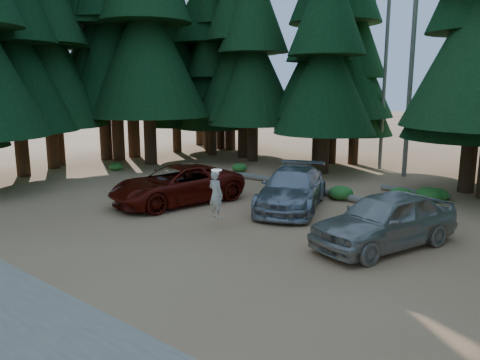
{
  "coord_description": "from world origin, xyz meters",
  "views": [
    {
      "loc": [
        9.59,
        -9.99,
        4.7
      ],
      "look_at": [
        -1.35,
        3.32,
        1.25
      ],
      "focal_mm": 35.0,
      "sensor_mm": 36.0,
      "label": 1
    }
  ],
  "objects_px": {
    "red_pickup": "(177,185)",
    "log_left": "(267,179)",
    "silver_minivan_right": "(385,220)",
    "frisbee_player": "(216,194)",
    "log_mid": "(414,192)",
    "silver_minivan_center": "(292,188)",
    "log_right": "(359,200)"
  },
  "relations": [
    {
      "from": "log_mid",
      "to": "silver_minivan_center",
      "type": "bearing_deg",
      "value": -117.47
    },
    {
      "from": "red_pickup",
      "to": "log_left",
      "type": "height_order",
      "value": "red_pickup"
    },
    {
      "from": "red_pickup",
      "to": "log_mid",
      "type": "bearing_deg",
      "value": 59.84
    },
    {
      "from": "log_left",
      "to": "log_mid",
      "type": "xyz_separation_m",
      "value": [
        6.72,
        1.84,
        -0.02
      ]
    },
    {
      "from": "red_pickup",
      "to": "log_mid",
      "type": "height_order",
      "value": "red_pickup"
    },
    {
      "from": "silver_minivan_right",
      "to": "log_right",
      "type": "relative_size",
      "value": 1.01
    },
    {
      "from": "silver_minivan_right",
      "to": "log_right",
      "type": "height_order",
      "value": "silver_minivan_right"
    },
    {
      "from": "red_pickup",
      "to": "log_right",
      "type": "relative_size",
      "value": 1.15
    },
    {
      "from": "silver_minivan_center",
      "to": "frisbee_player",
      "type": "relative_size",
      "value": 3.22
    },
    {
      "from": "silver_minivan_center",
      "to": "log_right",
      "type": "bearing_deg",
      "value": 30.14
    },
    {
      "from": "silver_minivan_right",
      "to": "frisbee_player",
      "type": "xyz_separation_m",
      "value": [
        -5.2,
        -1.73,
        0.32
      ]
    },
    {
      "from": "frisbee_player",
      "to": "red_pickup",
      "type": "bearing_deg",
      "value": -18.88
    },
    {
      "from": "red_pickup",
      "to": "log_mid",
      "type": "relative_size",
      "value": 1.82
    },
    {
      "from": "log_left",
      "to": "log_right",
      "type": "relative_size",
      "value": 0.83
    },
    {
      "from": "silver_minivan_center",
      "to": "log_mid",
      "type": "xyz_separation_m",
      "value": [
        2.93,
        5.38,
        -0.66
      ]
    },
    {
      "from": "silver_minivan_right",
      "to": "log_right",
      "type": "xyz_separation_m",
      "value": [
        -2.86,
        4.37,
        -0.68
      ]
    },
    {
      "from": "red_pickup",
      "to": "silver_minivan_center",
      "type": "bearing_deg",
      "value": 41.71
    },
    {
      "from": "log_mid",
      "to": "frisbee_player",
      "type": "bearing_deg",
      "value": -109.78
    },
    {
      "from": "silver_minivan_right",
      "to": "log_left",
      "type": "bearing_deg",
      "value": 164.9
    },
    {
      "from": "log_mid",
      "to": "silver_minivan_right",
      "type": "bearing_deg",
      "value": -76.1
    },
    {
      "from": "silver_minivan_center",
      "to": "log_right",
      "type": "distance_m",
      "value": 2.96
    },
    {
      "from": "log_left",
      "to": "red_pickup",
      "type": "bearing_deg",
      "value": -93.74
    },
    {
      "from": "silver_minivan_right",
      "to": "frisbee_player",
      "type": "bearing_deg",
      "value": -142.98
    },
    {
      "from": "silver_minivan_center",
      "to": "frisbee_player",
      "type": "height_order",
      "value": "frisbee_player"
    },
    {
      "from": "red_pickup",
      "to": "log_left",
      "type": "bearing_deg",
      "value": 99.37
    },
    {
      "from": "log_right",
      "to": "log_left",
      "type": "bearing_deg",
      "value": -178.76
    },
    {
      "from": "frisbee_player",
      "to": "log_left",
      "type": "xyz_separation_m",
      "value": [
        -3.22,
        7.35,
        -1.0
      ]
    },
    {
      "from": "silver_minivan_center",
      "to": "silver_minivan_right",
      "type": "distance_m",
      "value": 5.07
    },
    {
      "from": "silver_minivan_center",
      "to": "log_right",
      "type": "height_order",
      "value": "silver_minivan_center"
    },
    {
      "from": "frisbee_player",
      "to": "log_mid",
      "type": "xyz_separation_m",
      "value": [
        3.5,
        9.19,
        -1.02
      ]
    },
    {
      "from": "silver_minivan_center",
      "to": "log_left",
      "type": "relative_size",
      "value": 1.36
    },
    {
      "from": "log_mid",
      "to": "red_pickup",
      "type": "bearing_deg",
      "value": -131.24
    }
  ]
}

